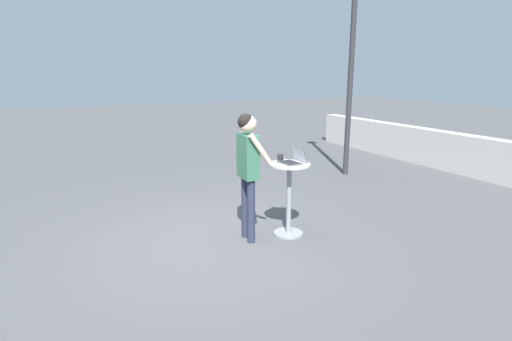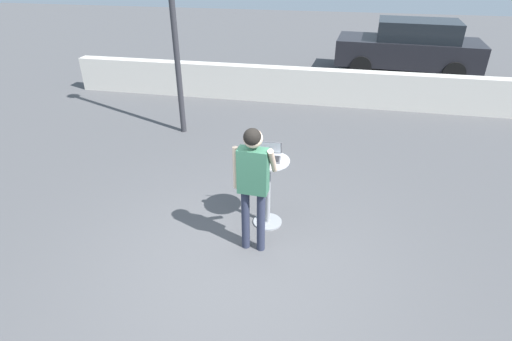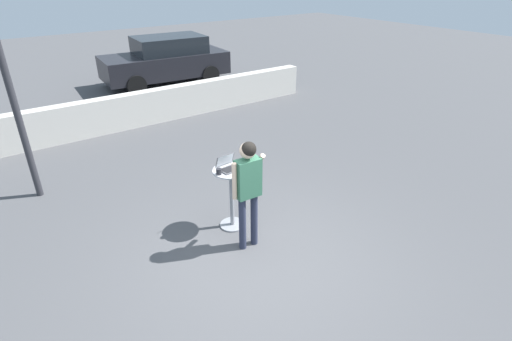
% 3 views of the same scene
% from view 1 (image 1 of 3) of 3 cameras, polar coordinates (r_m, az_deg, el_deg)
% --- Properties ---
extents(ground_plane, '(50.00, 50.00, 0.00)m').
position_cam_1_polar(ground_plane, '(5.66, -5.85, -10.18)').
color(ground_plane, '#4C4C4F').
extents(pavement_kerb, '(12.37, 0.35, 0.91)m').
position_cam_1_polar(pavement_kerb, '(9.82, 32.66, 0.82)').
color(pavement_kerb, beige).
rests_on(pavement_kerb, ground_plane).
extents(cafe_table, '(0.59, 0.59, 1.06)m').
position_cam_1_polar(cafe_table, '(5.71, 4.75, -3.05)').
color(cafe_table, gray).
rests_on(cafe_table, ground_plane).
extents(laptop, '(0.35, 0.33, 0.22)m').
position_cam_1_polar(laptop, '(5.62, 5.29, 1.52)').
color(laptop, '#515156').
rests_on(laptop, cafe_table).
extents(coffee_mug, '(0.12, 0.09, 0.10)m').
position_cam_1_polar(coffee_mug, '(5.78, 3.49, 1.89)').
color(coffee_mug, '#232328').
rests_on(coffee_mug, cafe_table).
extents(standing_person, '(0.53, 0.38, 1.78)m').
position_cam_1_polar(standing_person, '(5.38, -1.17, 1.40)').
color(standing_person, '#282D42').
rests_on(standing_person, ground_plane).
extents(street_lamp, '(0.32, 0.32, 5.27)m').
position_cam_1_polar(street_lamp, '(9.28, 13.75, 19.74)').
color(street_lamp, '#2D2D33').
rests_on(street_lamp, ground_plane).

